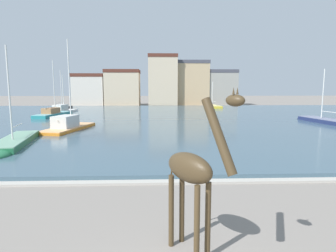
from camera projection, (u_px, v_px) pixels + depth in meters
The scene contains 15 objects.
harbor_water at pixel (160, 118), 40.46m from camera, with size 87.02×53.79×0.32m, color #3D5666.
quay_edge_coping at pixel (168, 182), 13.60m from camera, with size 87.02×0.50×0.12m, color #ADA89E.
giraffe_statue at pixel (193, 172), 7.55m from camera, with size 1.84×2.33×4.57m.
sailboat_teal at pixel (55, 114), 42.49m from camera, with size 3.44×9.28×8.55m.
sailboat_black at pixel (63, 109), 55.11m from camera, with size 2.17×9.51×7.79m.
sailboat_green at pixel (12, 145), 20.69m from camera, with size 3.40×9.00×7.55m.
sailboat_navy at pixel (320, 121), 35.22m from camera, with size 3.21×8.27×6.78m.
sailboat_white at pixel (64, 111), 48.77m from camera, with size 3.09×9.93×6.69m.
sailboat_orange at pixel (71, 127), 29.00m from camera, with size 4.00×8.90×9.31m.
sailboat_yellow at pixel (212, 107), 60.96m from camera, with size 2.79×7.90×5.78m.
townhouse_corner_house at pixel (89, 90), 69.90m from camera, with size 7.71×5.21×7.87m.
townhouse_tall_gabled at pixel (123, 88), 70.58m from camera, with size 8.52×6.68×8.86m.
townhouse_narrow_midrow at pixel (163, 81), 70.22m from camera, with size 7.07×7.76×12.40m.
townhouse_wide_warehouse at pixel (190, 83), 71.72m from camera, with size 9.08×7.00×11.12m.
townhouse_end_terrace at pixel (221, 88), 71.66m from camera, with size 7.32×5.38×8.91m.
Camera 1 is at (-0.50, -5.13, 4.57)m, focal length 30.32 mm.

